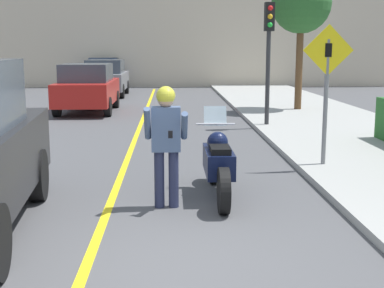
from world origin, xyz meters
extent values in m
plane|color=#4C4C4F|center=(0.00, 0.00, 0.00)|extent=(80.00, 80.00, 0.00)
cube|color=yellow|center=(-0.60, 6.00, 0.00)|extent=(0.12, 36.00, 0.01)
cube|color=beige|center=(0.00, 26.00, 3.13)|extent=(28.00, 1.20, 6.26)
cylinder|color=black|center=(0.99, 1.63, 0.32)|extent=(0.14, 0.64, 0.64)
cylinder|color=black|center=(0.99, 3.30, 0.32)|extent=(0.14, 0.64, 0.64)
cube|color=#0C1433|center=(0.99, 2.46, 0.55)|extent=(0.40, 1.14, 0.36)
sphere|color=#0C1433|center=(0.99, 2.62, 0.81)|extent=(0.32, 0.32, 0.32)
cube|color=black|center=(0.99, 2.20, 0.77)|extent=(0.28, 0.48, 0.10)
cylinder|color=silver|center=(0.99, 3.04, 1.03)|extent=(0.62, 0.03, 0.03)
cube|color=silver|center=(0.99, 3.11, 1.15)|extent=(0.36, 0.12, 0.31)
cylinder|color=#282D4C|center=(0.12, 1.96, 0.40)|extent=(0.14, 0.14, 0.81)
cylinder|color=#282D4C|center=(0.32, 1.96, 0.40)|extent=(0.14, 0.14, 0.81)
cube|color=slate|center=(0.22, 1.96, 1.12)|extent=(0.40, 0.22, 0.62)
cylinder|color=slate|center=(-0.03, 1.86, 1.21)|extent=(0.09, 0.37, 0.48)
cylinder|color=slate|center=(0.47, 1.84, 1.18)|extent=(0.09, 0.43, 0.43)
sphere|color=tan|center=(0.22, 1.96, 1.52)|extent=(0.22, 0.22, 0.22)
sphere|color=gold|center=(0.22, 1.96, 1.57)|extent=(0.26, 0.26, 0.26)
cube|color=black|center=(0.28, 1.68, 1.08)|extent=(0.06, 0.05, 0.11)
cylinder|color=black|center=(-1.67, 2.38, 0.38)|extent=(0.29, 0.78, 0.76)
cylinder|color=slate|center=(3.08, 4.19, 1.24)|extent=(0.08, 0.08, 2.26)
cube|color=yellow|center=(3.08, 4.17, 2.18)|extent=(0.91, 0.02, 0.91)
cube|color=black|center=(3.08, 4.15, 2.18)|extent=(0.12, 0.01, 0.24)
cylinder|color=#2D2D30|center=(2.97, 9.39, 1.77)|extent=(0.12, 0.12, 3.31)
cube|color=black|center=(2.97, 9.37, 3.05)|extent=(0.26, 0.22, 0.76)
sphere|color=red|center=(2.97, 9.25, 3.27)|extent=(0.14, 0.14, 0.14)
sphere|color=gold|center=(2.97, 9.25, 3.05)|extent=(0.14, 0.14, 0.14)
sphere|color=green|center=(2.97, 9.25, 2.83)|extent=(0.14, 0.14, 0.14)
cylinder|color=brown|center=(4.72, 13.11, 1.56)|extent=(0.24, 0.24, 2.88)
sphere|color=#285B28|center=(4.72, 13.11, 3.71)|extent=(2.03, 2.03, 2.03)
cylinder|color=black|center=(-3.43, 14.80, 0.32)|extent=(0.22, 0.64, 0.64)
cylinder|color=black|center=(-1.78, 14.80, 0.32)|extent=(0.22, 0.64, 0.64)
cylinder|color=black|center=(-3.43, 12.19, 0.32)|extent=(0.22, 0.64, 0.64)
cylinder|color=black|center=(-1.78, 12.19, 0.32)|extent=(0.22, 0.64, 0.64)
cube|color=#B21E19|center=(-2.60, 13.50, 0.70)|extent=(1.80, 4.20, 0.76)
cube|color=#38424C|center=(-2.60, 13.33, 1.38)|extent=(1.58, 2.18, 0.60)
cylinder|color=black|center=(-3.54, 21.14, 0.32)|extent=(0.22, 0.64, 0.64)
cylinder|color=black|center=(-1.89, 21.14, 0.32)|extent=(0.22, 0.64, 0.64)
cylinder|color=black|center=(-3.54, 18.54, 0.32)|extent=(0.22, 0.64, 0.64)
cylinder|color=black|center=(-1.89, 18.54, 0.32)|extent=(0.22, 0.64, 0.64)
cube|color=gray|center=(-2.72, 19.84, 0.70)|extent=(1.80, 4.20, 0.76)
cube|color=#38424C|center=(-2.72, 19.67, 1.38)|extent=(1.58, 2.18, 0.60)
cylinder|color=black|center=(-4.27, 27.25, 0.32)|extent=(0.22, 0.64, 0.64)
cylinder|color=black|center=(-2.61, 27.25, 0.32)|extent=(0.22, 0.64, 0.64)
cylinder|color=black|center=(-4.27, 24.65, 0.32)|extent=(0.22, 0.64, 0.64)
cylinder|color=black|center=(-2.61, 24.65, 0.32)|extent=(0.22, 0.64, 0.64)
cube|color=navy|center=(-3.44, 25.95, 0.70)|extent=(1.80, 4.20, 0.76)
cube|color=#38424C|center=(-3.44, 25.78, 1.38)|extent=(1.58, 2.18, 0.60)
camera|label=1|loc=(0.28, -5.32, 2.22)|focal=50.00mm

